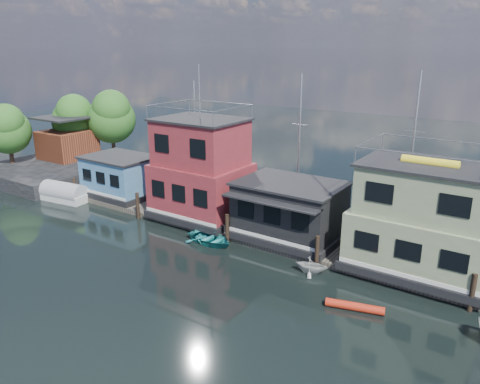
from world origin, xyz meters
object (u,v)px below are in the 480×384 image
Objects in this scene: houseboat_blue at (121,176)px; red_kayak at (355,307)px; houseboat_green at (423,221)px; dinghy_white at (311,265)px; houseboat_dark at (290,210)px; tarp_runabout at (64,193)px; houseboat_red at (201,171)px; dinghy_teal at (210,238)px.

red_kayak is (24.87, -6.20, -1.98)m from houseboat_blue.
houseboat_green is 7.23m from dinghy_white.
houseboat_dark is 9.07m from houseboat_green.
houseboat_dark is (17.50, -0.02, 0.21)m from houseboat_blue.
tarp_runabout is 2.29× the size of dinghy_white.
houseboat_red is at bearing -180.00° from houseboat_green.
houseboat_red is 17.02m from red_kayak.
tarp_runabout reaches higher than dinghy_teal.
houseboat_blue is 3.07× the size of dinghy_white.
houseboat_green reaches higher than dinghy_teal.
dinghy_teal is 7.99m from dinghy_white.
houseboat_blue is 5.40m from tarp_runabout.
tarp_runabout is (-13.46, -3.34, -3.41)m from houseboat_red.
houseboat_red reaches higher than dinghy_white.
houseboat_dark is 1.55× the size of tarp_runabout.
houseboat_red reaches higher than houseboat_green.
houseboat_red is 2.49× the size of tarp_runabout.
red_kayak is 1.49× the size of dinghy_white.
tarp_runabout is at bearing -139.90° from houseboat_blue.
houseboat_dark is 9.87m from red_kayak.
dinghy_white is (-3.87, 2.59, 0.32)m from red_kayak.
tarp_runabout is 1.53× the size of red_kayak.
red_kayak is at bearing -14.00° from houseboat_blue.
red_kayak is at bearing -39.99° from houseboat_dark.
red_kayak is (28.83, -2.86, -0.46)m from tarp_runabout.
red_kayak is at bearing -135.83° from dinghy_white.
houseboat_blue is at bearing -180.00° from houseboat_red.
houseboat_red is at bearing 60.53° from dinghy_white.
houseboat_red reaches higher than houseboat_dark.
tarp_runabout is at bearing 95.98° from dinghy_teal.
houseboat_blue is at bearing -180.00° from houseboat_green.
red_kayak is at bearing -12.97° from tarp_runabout.
houseboat_red is 14.28m from tarp_runabout.
dinghy_white is (11.50, -3.61, -3.55)m from houseboat_red.
dinghy_white is at bearing -84.21° from dinghy_teal.
houseboat_dark is 3.55× the size of dinghy_white.
houseboat_dark is at bearing 32.21° from dinghy_white.
houseboat_green is (17.00, 0.00, -0.55)m from houseboat_red.
dinghy_white is (7.98, -0.11, 0.16)m from dinghy_teal.
red_kayak is at bearing -104.72° from houseboat_green.
houseboat_red is 3.82× the size of red_kayak.
dinghy_teal is 1.78× the size of dinghy_white.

